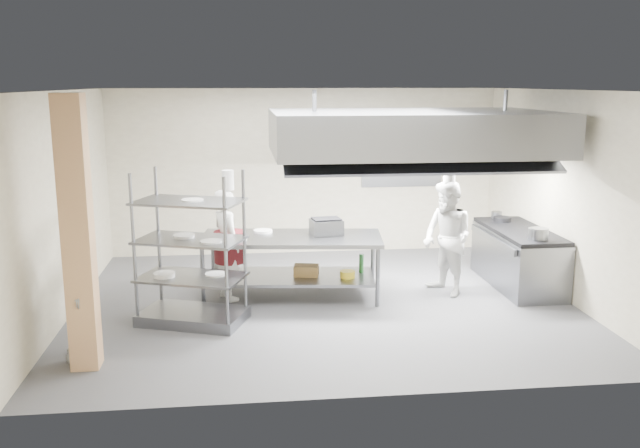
{
  "coord_description": "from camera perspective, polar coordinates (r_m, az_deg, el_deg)",
  "views": [
    {
      "loc": [
        -1.13,
        -9.21,
        3.11
      ],
      "look_at": [
        -0.04,
        0.2,
        1.12
      ],
      "focal_mm": 38.0,
      "sensor_mm": 36.0,
      "label": 1
    }
  ],
  "objects": [
    {
      "name": "wall_shelf",
      "position": [
        12.51,
        7.04,
        4.4
      ],
      "size": [
        1.5,
        0.28,
        0.04
      ],
      "primitive_type": "cube",
      "color": "slate",
      "rests_on": "wall_back"
    },
    {
      "name": "island",
      "position": [
        9.95,
        -2.41,
        -3.6
      ],
      "size": [
        2.72,
        1.38,
        0.91
      ],
      "primitive_type": null,
      "rotation": [
        0.0,
        0.0,
        -0.12
      ],
      "color": "gray",
      "rests_on": "floor"
    },
    {
      "name": "island_worktop",
      "position": [
        9.84,
        -2.43,
        -1.22
      ],
      "size": [
        2.72,
        1.38,
        0.06
      ],
      "primitive_type": "cube",
      "rotation": [
        0.0,
        0.0,
        -0.12
      ],
      "color": "slate",
      "rests_on": "island"
    },
    {
      "name": "cooking_range",
      "position": [
        10.92,
        16.34,
        -2.86
      ],
      "size": [
        0.8,
        2.0,
        0.84
      ],
      "primitive_type": "cube",
      "color": "slate",
      "rests_on": "floor"
    },
    {
      "name": "column",
      "position": [
        7.69,
        -19.72,
        -0.9
      ],
      "size": [
        0.3,
        0.3,
        3.0
      ],
      "primitive_type": "cube",
      "color": "tan",
      "rests_on": "floor"
    },
    {
      "name": "wicker_basket",
      "position": [
        9.95,
        -1.16,
        -3.93
      ],
      "size": [
        0.4,
        0.31,
        0.16
      ],
      "primitive_type": "cube",
      "rotation": [
        0.0,
        0.0,
        -0.19
      ],
      "color": "olive",
      "rests_on": "island_undershelf"
    },
    {
      "name": "hood_strip_b",
      "position": [
        10.23,
        12.52,
        5.82
      ],
      "size": [
        1.6,
        0.12,
        0.04
      ],
      "primitive_type": "cube",
      "color": "white",
      "rests_on": "exhaust_hood"
    },
    {
      "name": "floor",
      "position": [
        9.79,
        0.39,
        -6.64
      ],
      "size": [
        7.0,
        7.0,
        0.0
      ],
      "primitive_type": "plane",
      "color": "#303032",
      "rests_on": "ground"
    },
    {
      "name": "hood_strip_a",
      "position": [
        9.79,
        2.46,
        5.84
      ],
      "size": [
        1.6,
        0.12,
        0.04
      ],
      "primitive_type": "cube",
      "color": "white",
      "rests_on": "exhaust_hood"
    },
    {
      "name": "island_undershelf",
      "position": [
        9.99,
        -2.4,
        -4.46
      ],
      "size": [
        2.5,
        1.25,
        0.04
      ],
      "primitive_type": "cube",
      "rotation": [
        0.0,
        0.0,
        -0.12
      ],
      "color": "slate",
      "rests_on": "island"
    },
    {
      "name": "griddle",
      "position": [
        9.93,
        0.54,
        -0.27
      ],
      "size": [
        0.49,
        0.41,
        0.22
      ],
      "primitive_type": "cube",
      "rotation": [
        0.0,
        0.0,
        0.14
      ],
      "color": "slate",
      "rests_on": "island_worktop"
    },
    {
      "name": "wall_right",
      "position": [
        10.44,
        19.86,
        2.3
      ],
      "size": [
        0.0,
        6.0,
        6.0
      ],
      "primitive_type": "plane",
      "rotation": [
        1.57,
        0.0,
        -1.57
      ],
      "color": "#ACA288",
      "rests_on": "ground"
    },
    {
      "name": "ceiling",
      "position": [
        9.28,
        0.42,
        11.21
      ],
      "size": [
        7.0,
        7.0,
        0.0
      ],
      "primitive_type": "plane",
      "rotation": [
        3.14,
        0.0,
        0.0
      ],
      "color": "silver",
      "rests_on": "wall_back"
    },
    {
      "name": "chef_plating",
      "position": [
        8.17,
        -19.61,
        -5.28
      ],
      "size": [
        0.56,
        0.99,
        1.59
      ],
      "primitive_type": "imported",
      "rotation": [
        0.0,
        0.0,
        -1.38
      ],
      "color": "silver",
      "rests_on": "floor"
    },
    {
      "name": "exhaust_hood",
      "position": [
        9.94,
        7.65,
        7.69
      ],
      "size": [
        4.0,
        2.5,
        0.6
      ],
      "primitive_type": "cube",
      "color": "slate",
      "rests_on": "ceiling"
    },
    {
      "name": "range_top",
      "position": [
        10.82,
        16.47,
        -0.56
      ],
      "size": [
        0.78,
        1.96,
        0.06
      ],
      "primitive_type": "cube",
      "color": "black",
      "rests_on": "cooking_range"
    },
    {
      "name": "chef_head",
      "position": [
        9.85,
        -7.84,
        -1.73
      ],
      "size": [
        0.61,
        0.7,
        1.62
      ],
      "primitive_type": "imported",
      "rotation": [
        0.0,
        0.0,
        2.04
      ],
      "color": "white",
      "rests_on": "floor"
    },
    {
      "name": "wall_left",
      "position": [
        9.65,
        -20.71,
        1.51
      ],
      "size": [
        0.0,
        6.0,
        6.0
      ],
      "primitive_type": "plane",
      "rotation": [
        1.57,
        0.0,
        1.57
      ],
      "color": "#ACA288",
      "rests_on": "ground"
    },
    {
      "name": "wall_back",
      "position": [
        12.37,
        -1.29,
        4.4
      ],
      "size": [
        7.0,
        0.0,
        7.0
      ],
      "primitive_type": "plane",
      "rotation": [
        1.57,
        0.0,
        0.0
      ],
      "color": "#ACA288",
      "rests_on": "ground"
    },
    {
      "name": "pass_rack",
      "position": [
        8.91,
        -10.86,
        -2.02
      ],
      "size": [
        1.52,
        1.19,
        2.0
      ],
      "primitive_type": null,
      "rotation": [
        0.0,
        0.0,
        -0.35
      ],
      "color": "slate",
      "rests_on": "floor"
    },
    {
      "name": "chef_line",
      "position": [
        10.14,
        10.67,
        -1.21
      ],
      "size": [
        0.91,
        1.01,
        1.7
      ],
      "primitive_type": "imported",
      "rotation": [
        0.0,
        0.0,
        -1.18
      ],
      "color": "silver",
      "rests_on": "floor"
    },
    {
      "name": "plate_stack",
      "position": [
        9.0,
        -10.77,
        -4.26
      ],
      "size": [
        0.28,
        0.28,
        0.05
      ],
      "primitive_type": "cylinder",
      "color": "silver",
      "rests_on": "pass_rack"
    },
    {
      "name": "stockpot",
      "position": [
        10.13,
        17.99,
        -0.81
      ],
      "size": [
        0.25,
        0.25,
        0.17
      ],
      "primitive_type": "cylinder",
      "color": "gray",
      "rests_on": "range_top"
    }
  ]
}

